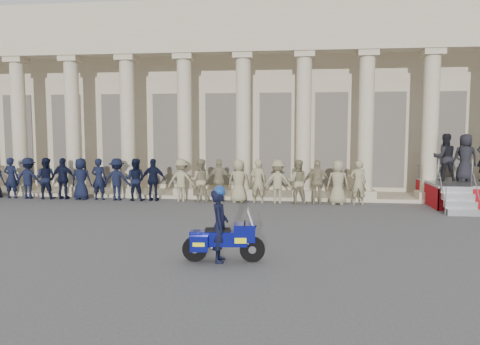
{
  "coord_description": "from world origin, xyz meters",
  "views": [
    {
      "loc": [
        3.63,
        -12.25,
        3.07
      ],
      "look_at": [
        1.74,
        3.27,
        1.6
      ],
      "focal_mm": 35.0,
      "sensor_mm": 36.0,
      "label": 1
    }
  ],
  "objects": [
    {
      "name": "building",
      "position": [
        -0.0,
        14.74,
        4.52
      ],
      "size": [
        40.0,
        12.5,
        9.0
      ],
      "color": "#BBAC8C",
      "rests_on": "ground"
    },
    {
      "name": "motorcycle",
      "position": [
        1.98,
        -1.77,
        0.53
      ],
      "size": [
        1.92,
        0.8,
        1.23
      ],
      "rotation": [
        0.0,
        0.0,
        0.09
      ],
      "color": "black",
      "rests_on": "ground"
    },
    {
      "name": "ground",
      "position": [
        0.0,
        0.0,
        0.0
      ],
      "size": [
        90.0,
        90.0,
        0.0
      ],
      "primitive_type": "plane",
      "color": "#4D4D50",
      "rests_on": "ground"
    },
    {
      "name": "rider",
      "position": [
        1.88,
        -1.78,
        0.88
      ],
      "size": [
        0.46,
        0.65,
        1.78
      ],
      "rotation": [
        0.0,
        0.0,
        1.66
      ],
      "color": "black",
      "rests_on": "ground"
    },
    {
      "name": "officer_rank",
      "position": [
        -3.95,
        6.88,
        0.9
      ],
      "size": [
        20.6,
        0.68,
        1.8
      ],
      "color": "black",
      "rests_on": "ground"
    }
  ]
}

